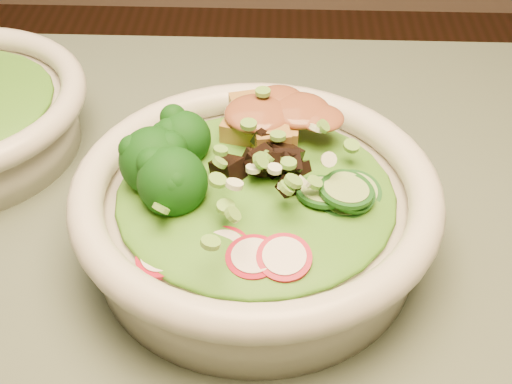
{
  "coord_description": "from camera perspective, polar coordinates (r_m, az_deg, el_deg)",
  "views": [
    {
      "loc": [
        -0.15,
        -0.34,
        1.15
      ],
      "look_at": [
        -0.17,
        0.06,
        0.81
      ],
      "focal_mm": 50.0,
      "sensor_mm": 36.0,
      "label": 1
    }
  ],
  "objects": [
    {
      "name": "radish_slices",
      "position": [
        0.47,
        -1.45,
        -4.79
      ],
      "size": [
        0.12,
        0.08,
        0.02
      ],
      "primitive_type": null,
      "rotation": [
        0.0,
        0.0,
        -0.37
      ],
      "color": "maroon",
      "rests_on": "salad_bowl"
    },
    {
      "name": "broccoli_florets",
      "position": [
        0.52,
        -6.84,
        2.26
      ],
      "size": [
        0.1,
        0.1,
        0.04
      ],
      "primitive_type": null,
      "rotation": [
        0.0,
        0.0,
        -0.37
      ],
      "color": "black",
      "rests_on": "salad_bowl"
    },
    {
      "name": "mushroom_heap",
      "position": [
        0.52,
        0.3,
        2.13
      ],
      "size": [
        0.09,
        0.09,
        0.04
      ],
      "primitive_type": null,
      "rotation": [
        0.0,
        0.0,
        -0.37
      ],
      "color": "black",
      "rests_on": "salad_bowl"
    },
    {
      "name": "salad_bowl",
      "position": [
        0.54,
        -0.0,
        -1.62
      ],
      "size": [
        0.27,
        0.27,
        0.07
      ],
      "rotation": [
        0.0,
        0.0,
        -0.37
      ],
      "color": "beige",
      "rests_on": "dining_table"
    },
    {
      "name": "scallion_garnish",
      "position": [
        0.51,
        0.0,
        2.19
      ],
      "size": [
        0.19,
        0.19,
        0.02
      ],
      "primitive_type": null,
      "color": "#629F38",
      "rests_on": "salad_bowl"
    },
    {
      "name": "cucumber_slices",
      "position": [
        0.51,
        7.28,
        -0.02
      ],
      "size": [
        0.09,
        0.09,
        0.04
      ],
      "primitive_type": null,
      "rotation": [
        0.0,
        0.0,
        -0.37
      ],
      "color": "#8AAD60",
      "rests_on": "salad_bowl"
    },
    {
      "name": "tofu_cubes",
      "position": [
        0.56,
        1.6,
        5.14
      ],
      "size": [
        0.11,
        0.09,
        0.04
      ],
      "primitive_type": null,
      "rotation": [
        0.0,
        0.0,
        -0.37
      ],
      "color": "olive",
      "rests_on": "salad_bowl"
    },
    {
      "name": "peanut_sauce",
      "position": [
        0.56,
        1.62,
        6.25
      ],
      "size": [
        0.07,
        0.06,
        0.02
      ],
      "primitive_type": "ellipsoid",
      "color": "brown",
      "rests_on": "tofu_cubes"
    },
    {
      "name": "lettuce_bed",
      "position": [
        0.52,
        0.0,
        0.08
      ],
      "size": [
        0.21,
        0.21,
        0.02
      ],
      "primitive_type": "ellipsoid",
      "color": "#2C5C13",
      "rests_on": "salad_bowl"
    }
  ]
}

